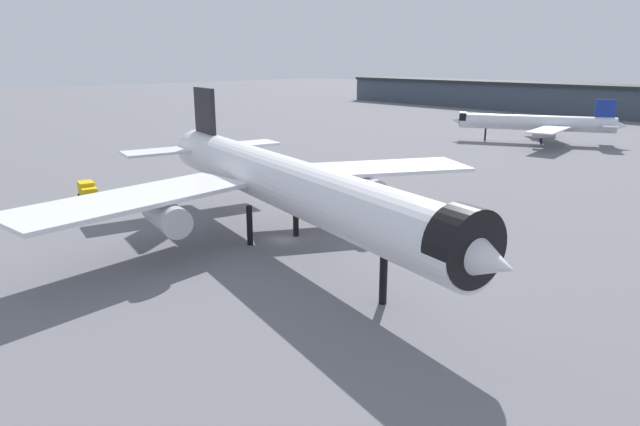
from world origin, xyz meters
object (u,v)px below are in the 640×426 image
object	(u,v)px
service_truck_front	(88,191)
baggage_tug_wing	(224,177)
airliner_near_gate	(282,183)
traffic_cone_wingtip	(330,175)
airliner_far_taxiway	(536,123)

from	to	relation	value
service_truck_front	baggage_tug_wing	bearing A→B (deg)	93.50
airliner_near_gate	baggage_tug_wing	bearing A→B (deg)	167.89
baggage_tug_wing	traffic_cone_wingtip	distance (m)	20.78
airliner_near_gate	baggage_tug_wing	distance (m)	40.92
service_truck_front	baggage_tug_wing	world-z (taller)	service_truck_front
airliner_far_taxiway	traffic_cone_wingtip	size ratio (longest dim) A/B	56.12
airliner_far_taxiway	baggage_tug_wing	distance (m)	94.56
airliner_near_gate	airliner_far_taxiway	distance (m)	110.80
airliner_far_taxiway	traffic_cone_wingtip	xyz separation A→B (m)	(-8.42, -75.01, -5.07)
airliner_far_taxiway	service_truck_front	xyz separation A→B (m)	(-24.07, -117.04, -3.87)
airliner_near_gate	airliner_far_taxiway	size ratio (longest dim) A/B	1.58
airliner_far_taxiway	service_truck_front	world-z (taller)	airliner_far_taxiway
airliner_far_taxiway	traffic_cone_wingtip	bearing A→B (deg)	57.98
airliner_near_gate	traffic_cone_wingtip	xyz separation A→B (m)	(-24.99, 34.51, -7.76)
service_truck_front	airliner_near_gate	bearing A→B (deg)	23.66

